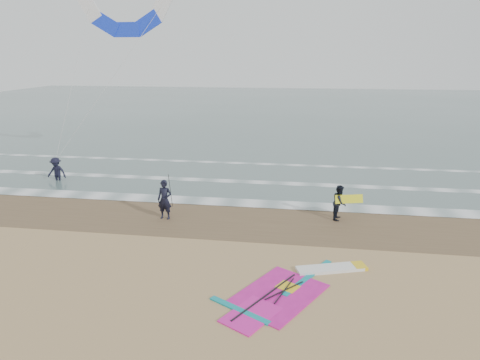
# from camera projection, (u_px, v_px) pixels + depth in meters

# --- Properties ---
(ground) EXTENTS (120.00, 120.00, 0.00)m
(ground) POSITION_uv_depth(u_px,v_px,m) (222.00, 285.00, 14.22)
(ground) COLOR tan
(ground) RESTS_ON ground
(sea_water) EXTENTS (120.00, 80.00, 0.02)m
(sea_water) POSITION_uv_depth(u_px,v_px,m) (286.00, 109.00, 59.76)
(sea_water) COLOR #47605E
(sea_water) RESTS_ON ground
(wet_sand_band) EXTENTS (120.00, 5.00, 0.01)m
(wet_sand_band) POSITION_uv_depth(u_px,v_px,m) (246.00, 219.00, 19.91)
(wet_sand_band) COLOR brown
(wet_sand_band) RESTS_ON ground
(foam_waterline) EXTENTS (120.00, 9.15, 0.02)m
(foam_waterline) POSITION_uv_depth(u_px,v_px,m) (256.00, 190.00, 24.12)
(foam_waterline) COLOR white
(foam_waterline) RESTS_ON ground
(windsurf_rig) EXTENTS (5.17, 4.90, 0.12)m
(windsurf_rig) POSITION_uv_depth(u_px,v_px,m) (294.00, 287.00, 14.03)
(windsurf_rig) COLOR white
(windsurf_rig) RESTS_ON ground
(person_standing) EXTENTS (0.72, 0.51, 1.87)m
(person_standing) POSITION_uv_depth(u_px,v_px,m) (165.00, 200.00, 19.75)
(person_standing) COLOR black
(person_standing) RESTS_ON ground
(person_walking) EXTENTS (0.79, 0.92, 1.63)m
(person_walking) POSITION_uv_depth(u_px,v_px,m) (340.00, 202.00, 19.74)
(person_walking) COLOR black
(person_walking) RESTS_ON ground
(person_wading) EXTENTS (1.19, 0.70, 1.81)m
(person_wading) POSITION_uv_depth(u_px,v_px,m) (56.00, 167.00, 25.72)
(person_wading) COLOR black
(person_wading) RESTS_ON ground
(held_pole) EXTENTS (0.17, 0.86, 1.82)m
(held_pole) POSITION_uv_depth(u_px,v_px,m) (170.00, 191.00, 19.59)
(held_pole) COLOR black
(held_pole) RESTS_ON ground
(carried_kiteboard) EXTENTS (1.30, 0.51, 0.39)m
(carried_kiteboard) POSITION_uv_depth(u_px,v_px,m) (349.00, 199.00, 19.53)
(carried_kiteboard) COLOR yellow
(carried_kiteboard) RESTS_ON ground
(surf_kite) EXTENTS (6.73, 3.67, 9.93)m
(surf_kite) POSITION_uv_depth(u_px,v_px,m) (126.00, 18.00, 26.18)
(surf_kite) COLOR white
(surf_kite) RESTS_ON ground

